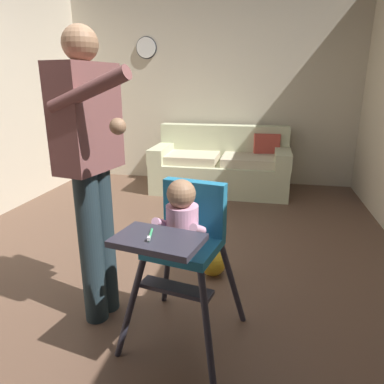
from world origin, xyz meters
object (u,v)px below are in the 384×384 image
high_chair (184,232)px  wall_clock (146,48)px  couch (221,166)px  adult_standing (92,166)px  toy_ball (213,262)px

high_chair → wall_clock: bearing=-147.9°
couch → wall_clock: (-1.18, 0.48, 1.57)m
couch → adult_standing: (-0.39, -2.91, 0.65)m
toy_ball → wall_clock: size_ratio=0.69×
couch → high_chair: high_chair is taller
adult_standing → toy_ball: size_ratio=8.22×
couch → high_chair: 3.06m
high_chair → adult_standing: adult_standing is taller
toy_ball → wall_clock: (-1.41, 2.78, 1.80)m
couch → toy_ball: size_ratio=8.66×
toy_ball → couch: bearing=95.6°
couch → toy_ball: couch is taller
couch → wall_clock: bearing=-112.0°
couch → high_chair: bearing=3.2°
high_chair → wall_clock: size_ratio=3.20×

